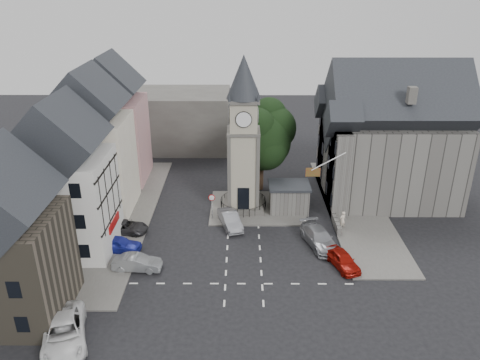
{
  "coord_description": "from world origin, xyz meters",
  "views": [
    {
      "loc": [
        -0.18,
        -36.98,
        23.06
      ],
      "look_at": [
        -0.35,
        5.0,
        4.64
      ],
      "focal_mm": 35.0,
      "sensor_mm": 36.0,
      "label": 1
    }
  ],
  "objects_px": {
    "stone_shelter": "(289,197)",
    "car_east_red": "(343,260)",
    "clock_tower": "(244,137)",
    "pedestrian": "(342,220)",
    "car_west_blue": "(118,244)"
  },
  "relations": [
    {
      "from": "clock_tower",
      "to": "pedestrian",
      "type": "xyz_separation_m",
      "value": [
        9.77,
        -4.35,
        -7.18
      ]
    },
    {
      "from": "car_east_red",
      "to": "pedestrian",
      "type": "distance_m",
      "value": 6.76
    },
    {
      "from": "car_west_blue",
      "to": "car_east_red",
      "type": "relative_size",
      "value": 1.02
    },
    {
      "from": "stone_shelter",
      "to": "pedestrian",
      "type": "bearing_deg",
      "value": -37.86
    },
    {
      "from": "clock_tower",
      "to": "car_east_red",
      "type": "distance_m",
      "value": 15.75
    },
    {
      "from": "stone_shelter",
      "to": "car_west_blue",
      "type": "bearing_deg",
      "value": -153.45
    },
    {
      "from": "clock_tower",
      "to": "stone_shelter",
      "type": "bearing_deg",
      "value": -5.84
    },
    {
      "from": "pedestrian",
      "to": "stone_shelter",
      "type": "bearing_deg",
      "value": -71.79
    },
    {
      "from": "clock_tower",
      "to": "car_west_blue",
      "type": "distance_m",
      "value": 16.05
    },
    {
      "from": "clock_tower",
      "to": "stone_shelter",
      "type": "distance_m",
      "value": 8.15
    },
    {
      "from": "stone_shelter",
      "to": "car_east_red",
      "type": "height_order",
      "value": "stone_shelter"
    },
    {
      "from": "clock_tower",
      "to": "car_west_blue",
      "type": "relative_size",
      "value": 3.86
    },
    {
      "from": "clock_tower",
      "to": "stone_shelter",
      "type": "relative_size",
      "value": 3.78
    },
    {
      "from": "stone_shelter",
      "to": "car_east_red",
      "type": "distance_m",
      "value": 11.17
    },
    {
      "from": "clock_tower",
      "to": "pedestrian",
      "type": "height_order",
      "value": "clock_tower"
    }
  ]
}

